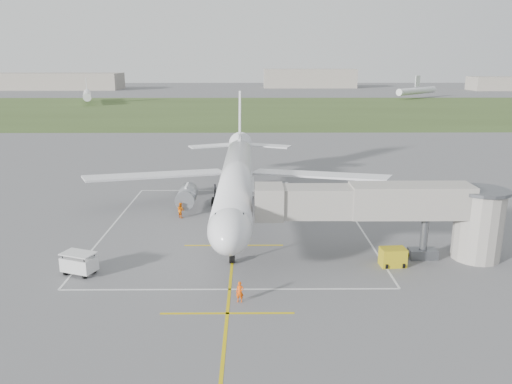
{
  "coord_description": "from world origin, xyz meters",
  "views": [
    {
      "loc": [
        1.85,
        -57.45,
        18.26
      ],
      "look_at": [
        2.3,
        -4.0,
        4.0
      ],
      "focal_mm": 35.0,
      "sensor_mm": 36.0,
      "label": 1
    }
  ],
  "objects_px": {
    "jet_bridge": "(402,210)",
    "baggage_cart": "(79,263)",
    "gpu_unit": "(393,257)",
    "ramp_worker_nose": "(240,292)",
    "airliner": "(236,179)",
    "ramp_worker_wing": "(181,210)"
  },
  "relations": [
    {
      "from": "gpu_unit",
      "to": "ramp_worker_nose",
      "type": "xyz_separation_m",
      "value": [
        -13.78,
        -6.91,
        0.0
      ]
    },
    {
      "from": "jet_bridge",
      "to": "gpu_unit",
      "type": "distance_m",
      "value": 4.42
    },
    {
      "from": "airliner",
      "to": "jet_bridge",
      "type": "height_order",
      "value": "airliner"
    },
    {
      "from": "gpu_unit",
      "to": "ramp_worker_nose",
      "type": "height_order",
      "value": "gpu_unit"
    },
    {
      "from": "baggage_cart",
      "to": "ramp_worker_wing",
      "type": "distance_m",
      "value": 17.45
    },
    {
      "from": "airliner",
      "to": "baggage_cart",
      "type": "bearing_deg",
      "value": -127.01
    },
    {
      "from": "baggage_cart",
      "to": "airliner",
      "type": "bearing_deg",
      "value": 74.04
    },
    {
      "from": "jet_bridge",
      "to": "ramp_worker_wing",
      "type": "relative_size",
      "value": 12.67
    },
    {
      "from": "jet_bridge",
      "to": "gpu_unit",
      "type": "bearing_deg",
      "value": -120.62
    },
    {
      "from": "jet_bridge",
      "to": "ramp_worker_wing",
      "type": "bearing_deg",
      "value": 150.25
    },
    {
      "from": "baggage_cart",
      "to": "ramp_worker_wing",
      "type": "height_order",
      "value": "baggage_cart"
    },
    {
      "from": "ramp_worker_wing",
      "to": "airliner",
      "type": "bearing_deg",
      "value": -120.91
    },
    {
      "from": "airliner",
      "to": "jet_bridge",
      "type": "distance_m",
      "value": 21.22
    },
    {
      "from": "baggage_cart",
      "to": "ramp_worker_nose",
      "type": "distance_m",
      "value": 15.14
    },
    {
      "from": "airliner",
      "to": "gpu_unit",
      "type": "relative_size",
      "value": 19.8
    },
    {
      "from": "gpu_unit",
      "to": "baggage_cart",
      "type": "relative_size",
      "value": 0.72
    },
    {
      "from": "airliner",
      "to": "gpu_unit",
      "type": "xyz_separation_m",
      "value": [
        14.67,
        -16.02,
        -3.56
      ]
    },
    {
      "from": "jet_bridge",
      "to": "ramp_worker_wing",
      "type": "distance_m",
      "value": 26.03
    },
    {
      "from": "gpu_unit",
      "to": "baggage_cart",
      "type": "height_order",
      "value": "baggage_cart"
    },
    {
      "from": "jet_bridge",
      "to": "ramp_worker_wing",
      "type": "xyz_separation_m",
      "value": [
        -22.35,
        12.78,
        -3.82
      ]
    },
    {
      "from": "airliner",
      "to": "jet_bridge",
      "type": "xyz_separation_m",
      "value": [
        15.72,
        -14.25,
        0.35
      ]
    },
    {
      "from": "jet_bridge",
      "to": "baggage_cart",
      "type": "bearing_deg",
      "value": -173.39
    }
  ]
}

